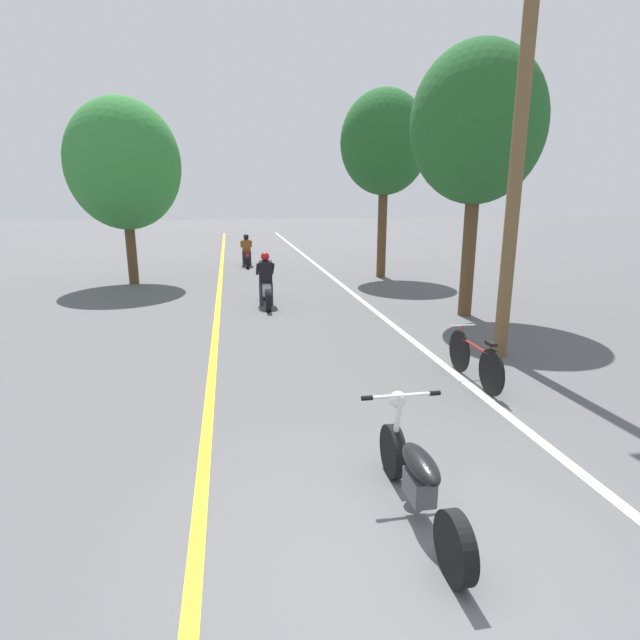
% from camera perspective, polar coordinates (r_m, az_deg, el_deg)
% --- Properties ---
extents(ground_plane, '(120.00, 120.00, 0.00)m').
position_cam_1_polar(ground_plane, '(4.45, 10.74, -26.58)').
color(ground_plane, '#515154').
extents(lane_stripe_center, '(0.14, 48.00, 0.01)m').
position_cam_1_polar(lane_stripe_center, '(16.03, -11.42, 3.47)').
color(lane_stripe_center, yellow).
rests_on(lane_stripe_center, ground).
extents(lane_stripe_edge, '(0.14, 48.00, 0.01)m').
position_cam_1_polar(lane_stripe_edge, '(16.42, 2.58, 3.99)').
color(lane_stripe_edge, white).
rests_on(lane_stripe_edge, ground).
extents(utility_pole, '(1.10, 0.24, 7.34)m').
position_cam_1_polar(utility_pole, '(9.45, 21.78, 18.49)').
color(utility_pole, brown).
rests_on(utility_pole, ground).
extents(roadside_tree_right_near, '(3.08, 2.77, 6.21)m').
position_cam_1_polar(roadside_tree_right_near, '(12.60, 17.59, 20.42)').
color(roadside_tree_right_near, '#513A23').
rests_on(roadside_tree_right_near, ground).
extents(roadside_tree_right_far, '(3.04, 2.74, 6.37)m').
position_cam_1_polar(roadside_tree_right_far, '(18.15, 7.39, 19.36)').
color(roadside_tree_right_far, '#513A23').
rests_on(roadside_tree_right_far, ground).
extents(roadside_tree_left, '(3.56, 3.20, 5.87)m').
position_cam_1_polar(roadside_tree_left, '(17.70, -21.53, 16.17)').
color(roadside_tree_left, '#513A23').
rests_on(roadside_tree_left, ground).
extents(motorcycle_foreground, '(0.80, 2.05, 1.00)m').
position_cam_1_polar(motorcycle_foreground, '(4.82, 11.13, -17.30)').
color(motorcycle_foreground, black).
rests_on(motorcycle_foreground, ground).
extents(motorcycle_rider_lead, '(0.50, 2.03, 1.43)m').
position_cam_1_polar(motorcycle_rider_lead, '(13.37, -6.21, 3.92)').
color(motorcycle_rider_lead, black).
rests_on(motorcycle_rider_lead, ground).
extents(motorcycle_rider_far, '(0.50, 2.08, 1.32)m').
position_cam_1_polar(motorcycle_rider_far, '(21.17, -8.38, 7.49)').
color(motorcycle_rider_far, black).
rests_on(motorcycle_rider_far, ground).
extents(bicycle_parked, '(0.44, 1.76, 0.82)m').
position_cam_1_polar(bicycle_parked, '(8.20, 17.25, -4.34)').
color(bicycle_parked, black).
rests_on(bicycle_parked, ground).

